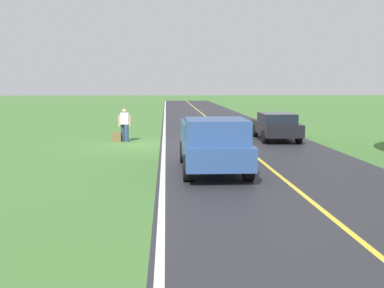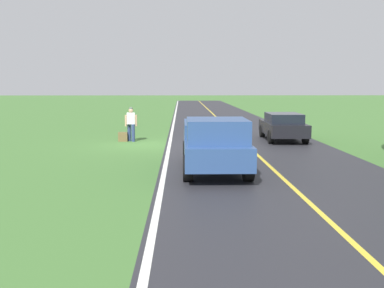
% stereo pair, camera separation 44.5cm
% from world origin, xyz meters
% --- Properties ---
extents(ground_plane, '(200.00, 200.00, 0.00)m').
position_xyz_m(ground_plane, '(0.00, 0.00, 0.00)').
color(ground_plane, '#427033').
extents(road_surface, '(7.75, 120.00, 0.00)m').
position_xyz_m(road_surface, '(-4.83, 0.00, 0.00)').
color(road_surface, '#28282D').
rests_on(road_surface, ground).
extents(lane_edge_line, '(0.16, 117.60, 0.00)m').
position_xyz_m(lane_edge_line, '(-1.14, 0.00, 0.01)').
color(lane_edge_line, silver).
rests_on(lane_edge_line, ground).
extents(lane_centre_line, '(0.14, 117.60, 0.00)m').
position_xyz_m(lane_centre_line, '(-4.83, 0.00, 0.01)').
color(lane_centre_line, gold).
rests_on(lane_centre_line, ground).
extents(hitchhiker_walking, '(0.62, 0.51, 1.75)m').
position_xyz_m(hitchhiker_walking, '(0.84, -1.44, 0.98)').
color(hitchhiker_walking, navy).
rests_on(hitchhiker_walking, ground).
extents(suitcase_carried, '(0.46, 0.21, 0.48)m').
position_xyz_m(suitcase_carried, '(1.25, -1.35, 0.24)').
color(suitcase_carried, brown).
rests_on(suitcase_carried, ground).
extents(pickup_truck_passing, '(2.11, 5.41, 1.82)m').
position_xyz_m(pickup_truck_passing, '(-2.81, 6.81, 0.97)').
color(pickup_truck_passing, '#2D4C84').
rests_on(pickup_truck_passing, ground).
extents(sedan_near_oncoming, '(2.02, 4.45, 1.41)m').
position_xyz_m(sedan_near_oncoming, '(-6.96, -1.64, 0.75)').
color(sedan_near_oncoming, black).
rests_on(sedan_near_oncoming, ground).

